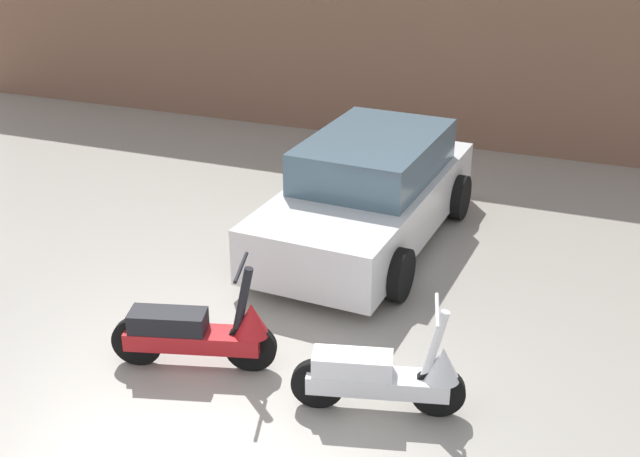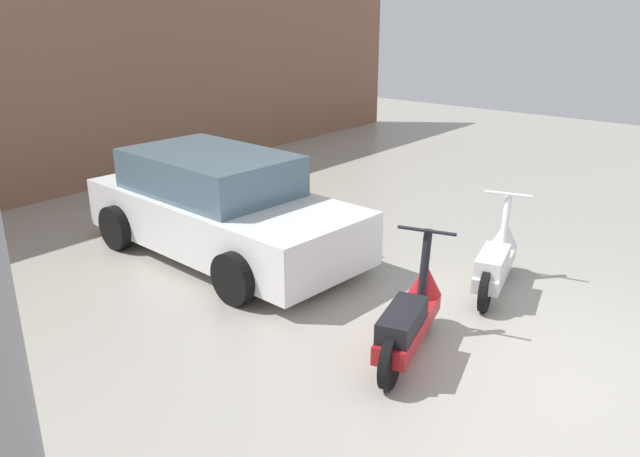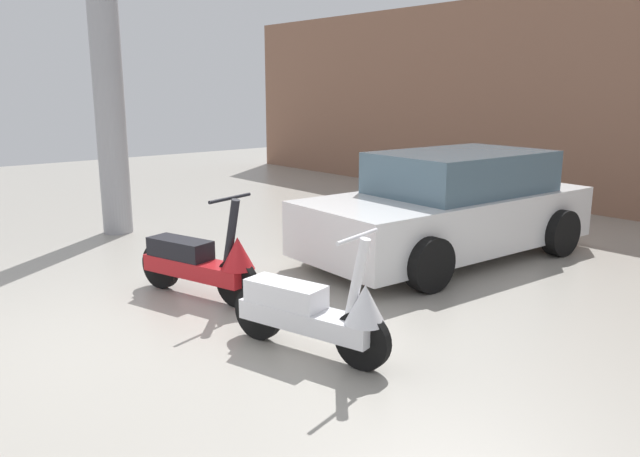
# 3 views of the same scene
# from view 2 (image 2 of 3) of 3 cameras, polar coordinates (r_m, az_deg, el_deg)

# --- Properties ---
(ground_plane) EXTENTS (28.00, 28.00, 0.00)m
(ground_plane) POSITION_cam_2_polar(r_m,az_deg,el_deg) (6.19, 19.66, -12.37)
(ground_plane) COLOR #9E998E
(wall_back) EXTENTS (19.60, 0.12, 3.86)m
(wall_back) POSITION_cam_2_polar(r_m,az_deg,el_deg) (11.49, -24.43, 11.84)
(wall_back) COLOR #845B47
(wall_back) RESTS_ON ground_plane
(scooter_front_left) EXTENTS (1.58, 0.75, 1.13)m
(scooter_front_left) POSITION_cam_2_polar(r_m,az_deg,el_deg) (6.04, 8.34, -7.82)
(scooter_front_left) COLOR black
(scooter_front_left) RESTS_ON ground_plane
(scooter_front_right) EXTENTS (1.52, 0.69, 1.08)m
(scooter_front_right) POSITION_cam_2_polar(r_m,az_deg,el_deg) (7.56, 15.85, -2.70)
(scooter_front_right) COLOR black
(scooter_front_right) RESTS_ON ground_plane
(car_rear_left) EXTENTS (2.11, 4.09, 1.36)m
(car_rear_left) POSITION_cam_2_polar(r_m,az_deg,el_deg) (8.37, -9.12, 1.97)
(car_rear_left) COLOR white
(car_rear_left) RESTS_ON ground_plane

